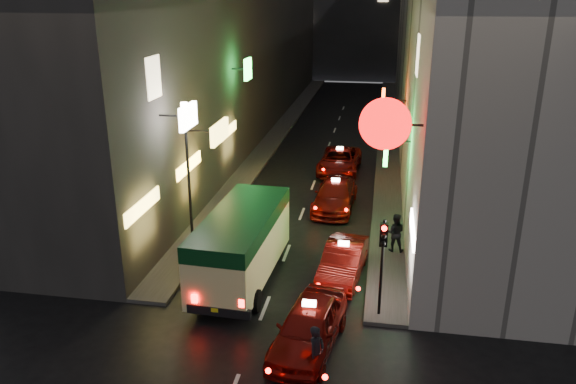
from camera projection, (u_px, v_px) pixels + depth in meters
The scene contains 13 objects.
building_left at pixel (229, 13), 41.76m from camera, with size 7.62×52.00×18.00m.
building_right at pixel (450, 14), 39.22m from camera, with size 7.99×52.00×18.00m.
sidewalk_left at pixel (279, 132), 44.22m from camera, with size 1.50×52.00×0.15m, color #4B4846.
sidewalk_right at pixel (388, 136), 42.87m from camera, with size 1.50×52.00×0.15m, color #4B4846.
minibus at pixel (242, 239), 21.26m from camera, with size 2.61×6.63×2.81m.
taxi_near at pixel (309, 323), 17.47m from camera, with size 3.06×5.79×1.93m.
taxi_second at pixel (343, 259), 21.84m from camera, with size 2.59×5.19×1.76m.
taxi_third at pixel (335, 192), 28.82m from camera, with size 2.38×5.32×1.83m.
taxi_far at pixel (340, 159), 34.51m from camera, with size 2.38×5.31×1.83m.
pedestrian_crossing at pixel (316, 349), 16.09m from camera, with size 0.63×0.40×1.91m, color black.
pedestrian_sidewalk at pixel (395, 230), 23.67m from camera, with size 0.72×0.45×1.91m, color black.
traffic_light at pixel (383, 248), 18.37m from camera, with size 0.26×0.43×3.50m.
lamp_post at pixel (188, 165), 23.51m from camera, with size 0.28×0.28×6.22m.
Camera 1 is at (3.75, -8.45, 10.70)m, focal length 35.00 mm.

